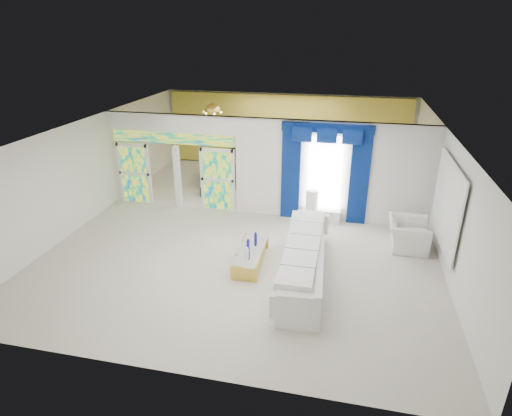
% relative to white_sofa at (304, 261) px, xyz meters
% --- Properties ---
extents(floor, '(12.00, 12.00, 0.00)m').
position_rel_white_sofa_xyz_m(floor, '(-1.72, 2.42, -0.39)').
color(floor, '#B7AF9E').
rests_on(floor, ground).
extents(dividing_wall, '(5.70, 0.18, 3.00)m').
position_rel_white_sofa_xyz_m(dividing_wall, '(0.43, 3.42, 1.11)').
color(dividing_wall, white).
rests_on(dividing_wall, ground).
extents(dividing_header, '(4.30, 0.18, 0.55)m').
position_rel_white_sofa_xyz_m(dividing_header, '(-4.57, 3.42, 2.34)').
color(dividing_header, white).
rests_on(dividing_header, dividing_wall).
extents(stained_panel_left, '(0.95, 0.04, 2.00)m').
position_rel_white_sofa_xyz_m(stained_panel_left, '(-6.00, 3.42, 0.61)').
color(stained_panel_left, '#994C3F').
rests_on(stained_panel_left, ground).
extents(stained_panel_right, '(0.95, 0.04, 2.00)m').
position_rel_white_sofa_xyz_m(stained_panel_right, '(-3.15, 3.42, 0.61)').
color(stained_panel_right, '#994C3F').
rests_on(stained_panel_right, ground).
extents(stained_transom, '(4.00, 0.05, 0.35)m').
position_rel_white_sofa_xyz_m(stained_transom, '(-4.57, 3.42, 1.86)').
color(stained_transom, '#994C3F').
rests_on(stained_transom, dividing_header).
extents(window_pane, '(1.00, 0.02, 2.30)m').
position_rel_white_sofa_xyz_m(window_pane, '(0.18, 3.32, 1.06)').
color(window_pane, white).
rests_on(window_pane, dividing_wall).
extents(blue_drape_left, '(0.55, 0.10, 2.80)m').
position_rel_white_sofa_xyz_m(blue_drape_left, '(-0.82, 3.29, 1.01)').
color(blue_drape_left, '#030E45').
rests_on(blue_drape_left, ground).
extents(blue_drape_right, '(0.55, 0.10, 2.80)m').
position_rel_white_sofa_xyz_m(blue_drape_right, '(1.18, 3.29, 1.01)').
color(blue_drape_right, '#030E45').
rests_on(blue_drape_right, ground).
extents(blue_pelmet, '(2.60, 0.12, 0.25)m').
position_rel_white_sofa_xyz_m(blue_pelmet, '(0.18, 3.29, 2.43)').
color(blue_pelmet, '#030E45').
rests_on(blue_pelmet, dividing_wall).
extents(wall_mirror, '(0.04, 2.70, 1.90)m').
position_rel_white_sofa_xyz_m(wall_mirror, '(3.22, 1.42, 1.16)').
color(wall_mirror, white).
rests_on(wall_mirror, ground).
extents(gold_curtains, '(9.70, 0.12, 2.90)m').
position_rel_white_sofa_xyz_m(gold_curtains, '(-1.72, 8.32, 1.11)').
color(gold_curtains, gold).
rests_on(gold_curtains, ground).
extents(white_sofa, '(1.12, 4.13, 0.78)m').
position_rel_white_sofa_xyz_m(white_sofa, '(0.00, 0.00, 0.00)').
color(white_sofa, silver).
rests_on(white_sofa, ground).
extents(coffee_table, '(0.69, 1.78, 0.39)m').
position_rel_white_sofa_xyz_m(coffee_table, '(-1.35, 0.30, -0.19)').
color(coffee_table, gold).
rests_on(coffee_table, ground).
extents(console_table, '(1.15, 0.38, 0.38)m').
position_rel_white_sofa_xyz_m(console_table, '(0.16, 3.21, -0.20)').
color(console_table, white).
rests_on(console_table, ground).
extents(table_lamp, '(0.36, 0.36, 0.58)m').
position_rel_white_sofa_xyz_m(table_lamp, '(-0.14, 3.21, 0.28)').
color(table_lamp, silver).
rests_on(table_lamp, console_table).
extents(armchair, '(1.06, 1.20, 0.76)m').
position_rel_white_sofa_xyz_m(armchair, '(2.52, 2.00, -0.01)').
color(armchair, silver).
rests_on(armchair, ground).
extents(grand_piano, '(1.70, 2.11, 0.99)m').
position_rel_white_sofa_xyz_m(grand_piano, '(-3.63, 6.14, 0.11)').
color(grand_piano, black).
rests_on(grand_piano, ground).
extents(piano_bench, '(1.00, 0.47, 0.32)m').
position_rel_white_sofa_xyz_m(piano_bench, '(-3.63, 4.54, -0.23)').
color(piano_bench, black).
rests_on(piano_bench, ground).
extents(tv_console, '(0.55, 0.50, 0.79)m').
position_rel_white_sofa_xyz_m(tv_console, '(-6.34, 4.53, 0.01)').
color(tv_console, '#A88154').
rests_on(tv_console, ground).
extents(chandelier, '(0.60, 0.60, 0.60)m').
position_rel_white_sofa_xyz_m(chandelier, '(-4.02, 5.82, 2.26)').
color(chandelier, gold).
rests_on(chandelier, ceiling).
extents(decanters, '(0.18, 0.89, 0.26)m').
position_rel_white_sofa_xyz_m(decanters, '(-1.39, 0.38, 0.09)').
color(decanters, white).
rests_on(decanters, coffee_table).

